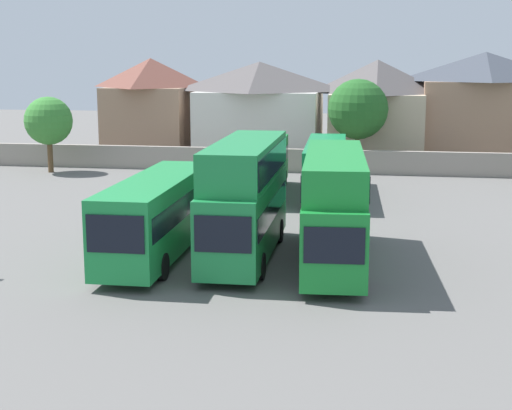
% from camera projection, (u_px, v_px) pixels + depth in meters
% --- Properties ---
extents(ground, '(140.00, 140.00, 0.00)m').
position_uv_depth(ground, '(293.00, 189.00, 51.19)').
color(ground, '#605E5B').
extents(depot_boundary_wall, '(56.00, 0.50, 1.80)m').
position_uv_depth(depot_boundary_wall, '(305.00, 161.00, 58.43)').
color(depot_boundary_wall, gray).
rests_on(depot_boundary_wall, ground).
extents(bus_1, '(2.73, 11.24, 3.53)m').
position_uv_depth(bus_1, '(157.00, 212.00, 33.60)').
color(bus_1, '#1B883E').
rests_on(bus_1, ground).
extents(bus_2, '(2.70, 10.44, 5.14)m').
position_uv_depth(bus_2, '(246.00, 193.00, 33.32)').
color(bus_2, '#1A7E3D').
rests_on(bus_2, ground).
extents(bus_3, '(3.20, 11.24, 4.73)m').
position_uv_depth(bus_3, '(334.00, 202.00, 32.43)').
color(bus_3, '#17812E').
rests_on(bus_3, ground).
extents(bus_4, '(3.06, 10.60, 3.39)m').
position_uv_depth(bus_4, '(261.00, 165.00, 49.02)').
color(bus_4, '#118530').
rests_on(bus_4, ground).
extents(bus_5, '(2.98, 11.57, 3.43)m').
position_uv_depth(bus_5, '(326.00, 166.00, 48.28)').
color(bus_5, '#147D42').
rests_on(bus_5, ground).
extents(house_terrace_left, '(7.51, 8.24, 8.58)m').
position_uv_depth(house_terrace_left, '(152.00, 106.00, 68.52)').
color(house_terrace_left, '#9E7A60').
rests_on(house_terrace_left, ground).
extents(house_terrace_centre, '(10.79, 7.95, 8.30)m').
position_uv_depth(house_terrace_centre, '(259.00, 110.00, 65.71)').
color(house_terrace_centre, silver).
rests_on(house_terrace_centre, ground).
extents(house_terrace_right, '(8.08, 8.02, 8.47)m').
position_uv_depth(house_terrace_right, '(377.00, 110.00, 64.50)').
color(house_terrace_right, '#C6B293').
rests_on(house_terrace_right, ground).
extents(house_terrace_far_right, '(10.39, 6.65, 9.10)m').
position_uv_depth(house_terrace_far_right, '(483.00, 107.00, 63.47)').
color(house_terrace_far_right, '#9E7A60').
rests_on(house_terrace_far_right, ground).
extents(tree_left_of_lot, '(3.64, 3.64, 5.76)m').
position_uv_depth(tree_left_of_lot, '(48.00, 121.00, 58.06)').
color(tree_left_of_lot, brown).
rests_on(tree_left_of_lot, ground).
extents(tree_right_of_lot, '(4.67, 4.67, 7.04)m').
position_uv_depth(tree_right_of_lot, '(358.00, 109.00, 59.51)').
color(tree_right_of_lot, brown).
rests_on(tree_right_of_lot, ground).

